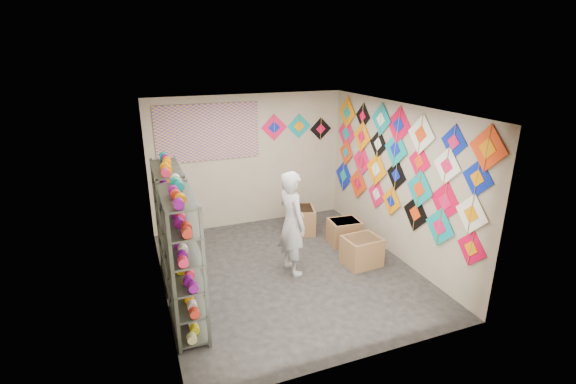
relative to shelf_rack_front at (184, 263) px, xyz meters
name	(u,v)px	position (x,y,z in m)	size (l,w,h in m)	color
ground	(289,271)	(1.78, 0.85, -0.95)	(4.50, 4.50, 0.00)	black
room_walls	(289,178)	(1.78, 0.85, 0.69)	(4.50, 4.50, 4.50)	#B8A88D
shelf_rack_front	(184,263)	(0.00, 0.00, 0.00)	(0.40, 1.10, 1.90)	#4C5147
shelf_rack_back	(172,225)	(0.00, 1.30, 0.00)	(0.40, 1.10, 1.90)	#4C5147
string_spools	(176,236)	(0.00, 0.65, 0.10)	(0.12, 2.36, 0.12)	#FF2450
kite_wall_display	(394,164)	(3.76, 0.92, 0.69)	(0.06, 4.36, 2.07)	red
back_wall_kites	(296,127)	(2.82, 3.09, 1.03)	(1.58, 0.02, 0.63)	#F1114E
poster	(208,133)	(0.98, 3.08, 1.05)	(2.00, 0.01, 1.10)	#514699
shopkeeper	(292,223)	(1.83, 0.85, -0.08)	(0.50, 0.69, 1.74)	beige
carton_a	(362,251)	(3.03, 0.63, -0.70)	(0.60, 0.50, 0.50)	#996543
carton_b	(344,232)	(3.16, 1.48, -0.72)	(0.56, 0.46, 0.46)	#996543
carton_c	(300,220)	(2.57, 2.25, -0.69)	(0.54, 0.60, 0.52)	#996543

